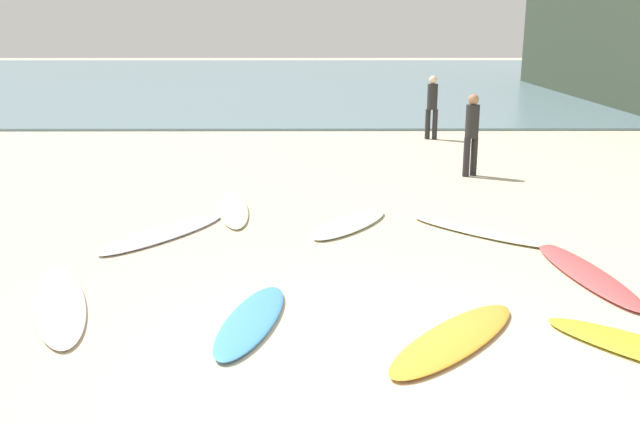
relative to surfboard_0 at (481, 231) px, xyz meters
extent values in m
plane|color=beige|center=(-1.99, -4.30, -0.04)|extent=(120.00, 120.00, 0.00)
cube|color=slate|center=(-1.99, 30.52, 0.00)|extent=(120.00, 40.00, 0.08)
ellipsoid|color=#EDEBBF|center=(0.00, 0.00, 0.00)|extent=(2.11, 2.04, 0.09)
ellipsoid|color=#428FDF|center=(-3.23, -3.30, 0.00)|extent=(0.90, 2.04, 0.09)
ellipsoid|color=orange|center=(-1.13, -3.76, 0.00)|extent=(1.88, 2.07, 0.08)
ellipsoid|color=white|center=(-1.99, 0.41, 0.00)|extent=(1.59, 2.01, 0.08)
ellipsoid|color=silver|center=(-5.47, -2.79, -0.01)|extent=(1.48, 2.63, 0.07)
ellipsoid|color=white|center=(-4.84, -0.09, -0.01)|extent=(1.86, 2.39, 0.07)
ellipsoid|color=#E44C4D|center=(0.91, -1.88, 0.00)|extent=(0.84, 2.59, 0.09)
ellipsoid|color=#E5EEC5|center=(-3.95, 1.38, -0.01)|extent=(0.87, 2.57, 0.07)
cylinder|color=black|center=(0.58, 9.04, 0.37)|extent=(0.14, 0.14, 0.83)
cylinder|color=black|center=(0.77, 8.98, 0.37)|extent=(0.14, 0.14, 0.83)
cylinder|color=black|center=(0.68, 9.01, 1.13)|extent=(0.35, 0.35, 0.69)
sphere|color=beige|center=(0.68, 9.01, 1.59)|extent=(0.22, 0.22, 0.22)
cylinder|color=black|center=(0.63, 4.13, 0.36)|extent=(0.14, 0.14, 0.82)
cylinder|color=black|center=(0.81, 4.22, 0.36)|extent=(0.14, 0.14, 0.82)
cylinder|color=black|center=(0.72, 4.18, 1.11)|extent=(0.38, 0.38, 0.68)
sphere|color=#9E7051|center=(0.72, 4.18, 1.56)|extent=(0.22, 0.22, 0.22)
camera|label=1|loc=(-2.53, -10.19, 3.07)|focal=39.07mm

